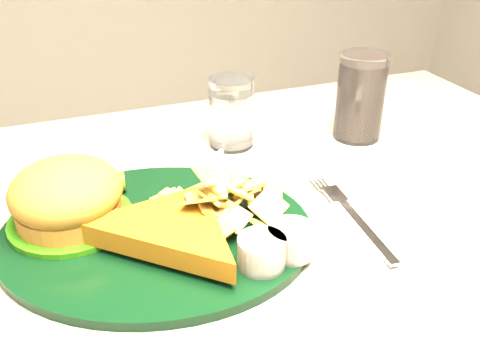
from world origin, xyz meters
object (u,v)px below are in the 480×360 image
(cola_glass, at_px, (360,97))
(fork_napkin, at_px, (362,226))
(dinner_plate, at_px, (155,207))
(water_glass, at_px, (231,113))

(cola_glass, bearing_deg, fork_napkin, -119.96)
(dinner_plate, bearing_deg, fork_napkin, 0.26)
(dinner_plate, xyz_separation_m, cola_glass, (0.35, 0.15, 0.03))
(dinner_plate, xyz_separation_m, fork_napkin, (0.22, -0.07, -0.03))
(dinner_plate, xyz_separation_m, water_glass, (0.16, 0.20, 0.01))
(cola_glass, relative_size, fork_napkin, 0.80)
(water_glass, distance_m, cola_glass, 0.20)
(water_glass, distance_m, fork_napkin, 0.28)
(dinner_plate, relative_size, water_glass, 3.36)
(water_glass, bearing_deg, fork_napkin, -76.74)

